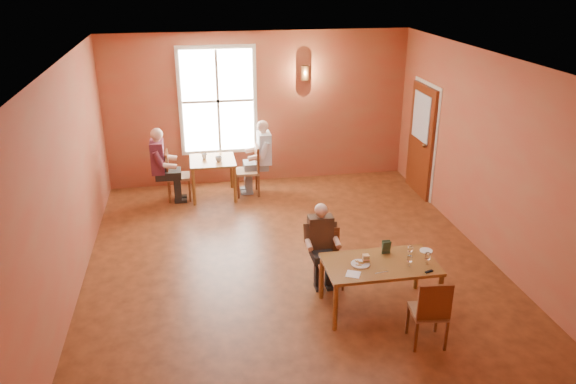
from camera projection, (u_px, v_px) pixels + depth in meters
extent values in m
cube|color=brown|center=(290.00, 261.00, 8.49)|extent=(6.00, 7.00, 0.01)
cube|color=brown|center=(259.00, 109.00, 11.11)|extent=(6.00, 0.04, 3.00)
cube|color=brown|center=(365.00, 306.00, 4.73)|extent=(6.00, 0.04, 3.00)
cube|color=brown|center=(68.00, 181.00, 7.43)|extent=(0.04, 7.00, 3.00)
cube|color=brown|center=(487.00, 156.00, 8.41)|extent=(0.04, 7.00, 3.00)
cube|color=white|center=(291.00, 60.00, 7.35)|extent=(6.00, 7.00, 0.04)
cube|color=white|center=(218.00, 101.00, 10.86)|extent=(1.36, 0.10, 1.96)
cube|color=maroon|center=(421.00, 140.00, 10.66)|extent=(0.12, 1.04, 2.10)
cylinder|color=brown|center=(305.00, 73.00, 10.90)|extent=(0.16, 0.16, 0.28)
cylinder|color=white|center=(360.00, 264.00, 7.05)|extent=(0.32, 0.32, 0.03)
cube|color=tan|center=(366.00, 259.00, 7.08)|extent=(0.08, 0.08, 0.10)
cube|color=#2A442F|center=(386.00, 247.00, 7.29)|extent=(0.11, 0.06, 0.18)
cube|color=silver|center=(382.00, 272.00, 6.87)|extent=(0.18, 0.03, 0.00)
cube|color=white|center=(353.00, 274.00, 6.83)|extent=(0.22, 0.22, 0.01)
cylinder|color=silver|center=(426.00, 251.00, 7.38)|extent=(0.21, 0.21, 0.01)
cube|color=black|center=(429.00, 271.00, 6.88)|extent=(0.12, 0.07, 0.01)
imported|color=white|center=(219.00, 159.00, 10.47)|extent=(0.14, 0.14, 0.10)
imported|color=white|center=(204.00, 156.00, 10.62)|extent=(0.11, 0.11, 0.09)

